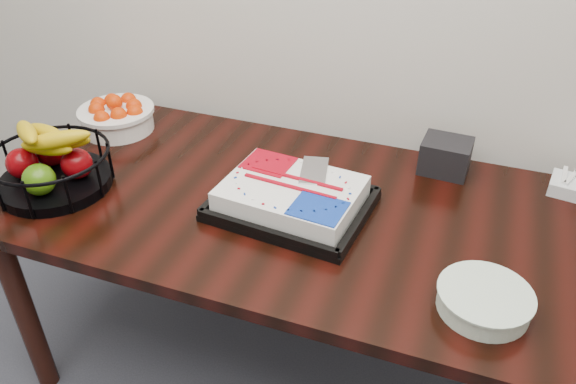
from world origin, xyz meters
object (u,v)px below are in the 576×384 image
(table, at_px, (295,226))
(cake_tray, at_px, (292,197))
(tangerine_bowl, at_px, (116,111))
(plate_stack, at_px, (484,300))
(fruit_basket, at_px, (51,165))
(napkin_box, at_px, (446,156))

(table, xyz_separation_m, cake_tray, (-0.00, -0.03, 0.13))
(cake_tray, height_order, tangerine_bowl, tangerine_bowl)
(plate_stack, bearing_deg, fruit_basket, 176.52)
(cake_tray, height_order, plate_stack, cake_tray)
(table, distance_m, plate_stack, 0.63)
(table, bearing_deg, plate_stack, -24.26)
(plate_stack, height_order, napkin_box, napkin_box)
(cake_tray, distance_m, fruit_basket, 0.75)
(cake_tray, xyz_separation_m, plate_stack, (0.56, -0.22, -0.01))
(cake_tray, bearing_deg, fruit_basket, -168.83)
(cake_tray, relative_size, fruit_basket, 1.29)
(fruit_basket, distance_m, plate_stack, 1.30)
(table, relative_size, tangerine_bowl, 6.56)
(table, distance_m, fruit_basket, 0.77)
(plate_stack, relative_size, napkin_box, 1.46)
(cake_tray, relative_size, napkin_box, 3.09)
(fruit_basket, bearing_deg, tangerine_bowl, 95.89)
(table, relative_size, cake_tray, 3.81)
(table, xyz_separation_m, tangerine_bowl, (-0.78, 0.22, 0.16))
(tangerine_bowl, height_order, fruit_basket, fruit_basket)
(fruit_basket, relative_size, plate_stack, 1.63)
(table, bearing_deg, cake_tray, -92.34)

